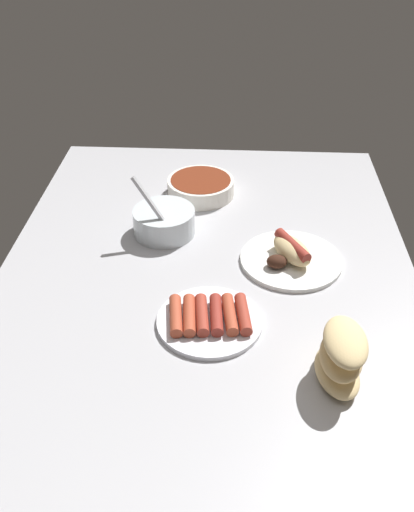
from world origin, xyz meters
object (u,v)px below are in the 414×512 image
at_px(plate_sausages, 209,318).
at_px(bread_stack, 341,357).
at_px(plate_hotdog_assembled, 291,256).
at_px(bowl_chili, 201,186).
at_px(bowl_coleslaw, 164,221).

relative_size(plate_sausages, bread_stack, 1.52).
relative_size(bread_stack, plate_hotdog_assembled, 0.60).
bearing_deg(bowl_chili, bread_stack, 23.66).
bearing_deg(plate_sausages, plate_hotdog_assembled, 141.31).
bearing_deg(plate_hotdog_assembled, plate_sausages, -38.69).
distance_m(bowl_chili, bowl_coleslaw, 0.20).
relative_size(bowl_chili, plate_hotdog_assembled, 0.78).
distance_m(bread_stack, bowl_coleslaw, 0.56).
relative_size(bowl_coleslaw, plate_hotdog_assembled, 0.71).
bearing_deg(bowl_chili, bowl_coleslaw, -21.57).
height_order(bowl_chili, bowl_coleslaw, bowl_coleslaw).
bearing_deg(bread_stack, plate_hotdog_assembled, -170.07).
bearing_deg(plate_hotdog_assembled, bread_stack, 9.93).
bearing_deg(bowl_coleslaw, plate_sausages, 21.50).
xyz_separation_m(bowl_chili, plate_sausages, (0.50, 0.05, -0.01)).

